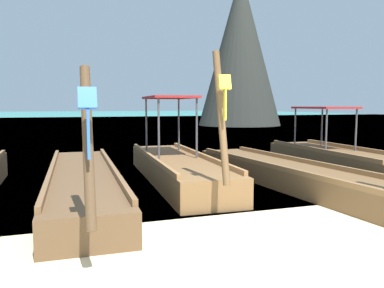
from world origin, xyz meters
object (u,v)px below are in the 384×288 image
longtail_boat_blue_ribbon (83,182)px  karst_rock (242,53)px  longtail_boat_yellow_ribbon (177,167)px  longtail_boat_pink_ribbon (337,160)px  longtail_boat_turquoise_ribbon (289,175)px

longtail_boat_blue_ribbon → karst_rock: karst_rock is taller
longtail_boat_yellow_ribbon → longtail_boat_blue_ribbon: bearing=-160.1°
longtail_boat_blue_ribbon → karst_rock: 29.87m
longtail_boat_blue_ribbon → longtail_boat_pink_ribbon: size_ratio=1.32×
longtail_boat_pink_ribbon → longtail_boat_yellow_ribbon: bearing=175.9°
longtail_boat_pink_ribbon → karst_rock: 26.47m
longtail_boat_turquoise_ribbon → longtail_boat_pink_ribbon: (2.19, 1.01, 0.11)m
longtail_boat_turquoise_ribbon → longtail_boat_blue_ribbon: bearing=173.7°
longtail_boat_yellow_ribbon → karst_rock: size_ratio=0.45×
longtail_boat_pink_ribbon → karst_rock: size_ratio=0.40×
longtail_boat_blue_ribbon → karst_rock: (15.60, 24.63, 6.50)m
longtail_boat_pink_ribbon → karst_rock: bearing=70.0°
longtail_boat_blue_ribbon → longtail_boat_yellow_ribbon: longtail_boat_yellow_ribbon is taller
longtail_boat_blue_ribbon → longtail_boat_turquoise_ribbon: 4.65m
longtail_boat_yellow_ribbon → karst_rock: 28.03m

